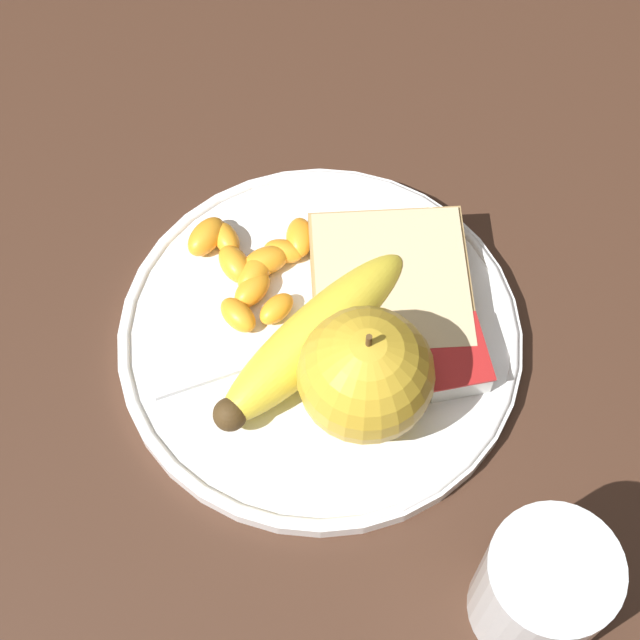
% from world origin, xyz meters
% --- Properties ---
extents(ground_plane, '(3.00, 3.00, 0.00)m').
position_xyz_m(ground_plane, '(0.00, 0.00, 0.00)').
color(ground_plane, '#42281C').
extents(plate, '(0.26, 0.26, 0.01)m').
position_xyz_m(plate, '(0.00, 0.00, 0.01)').
color(plate, white).
rests_on(plate, ground_plane).
extents(juice_glass, '(0.07, 0.07, 0.09)m').
position_xyz_m(juice_glass, '(0.19, 0.09, 0.04)').
color(juice_glass, silver).
rests_on(juice_glass, ground_plane).
extents(apple, '(0.08, 0.08, 0.09)m').
position_xyz_m(apple, '(0.05, 0.02, 0.05)').
color(apple, gold).
rests_on(apple, plate).
extents(banana, '(0.12, 0.15, 0.04)m').
position_xyz_m(banana, '(0.01, -0.01, 0.03)').
color(banana, yellow).
rests_on(banana, plate).
extents(bread_slice, '(0.12, 0.12, 0.02)m').
position_xyz_m(bread_slice, '(-0.02, 0.05, 0.02)').
color(bread_slice, '#AB8751').
rests_on(bread_slice, plate).
extents(fork, '(0.05, 0.17, 0.00)m').
position_xyz_m(fork, '(0.00, -0.01, 0.01)').
color(fork, silver).
rests_on(fork, plate).
extents(jam_packet, '(0.05, 0.04, 0.02)m').
position_xyz_m(jam_packet, '(0.04, 0.08, 0.02)').
color(jam_packet, silver).
rests_on(jam_packet, plate).
extents(orange_segment_0, '(0.03, 0.03, 0.02)m').
position_xyz_m(orange_segment_0, '(-0.02, -0.02, 0.02)').
color(orange_segment_0, orange).
rests_on(orange_segment_0, plate).
extents(orange_segment_1, '(0.03, 0.02, 0.01)m').
position_xyz_m(orange_segment_1, '(-0.08, -0.05, 0.02)').
color(orange_segment_1, orange).
rests_on(orange_segment_1, plate).
extents(orange_segment_2, '(0.03, 0.02, 0.02)m').
position_xyz_m(orange_segment_2, '(-0.07, -0.00, 0.02)').
color(orange_segment_2, orange).
rests_on(orange_segment_2, plate).
extents(orange_segment_3, '(0.03, 0.03, 0.02)m').
position_xyz_m(orange_segment_3, '(-0.06, -0.03, 0.02)').
color(orange_segment_3, orange).
rests_on(orange_segment_3, plate).
extents(orange_segment_4, '(0.04, 0.03, 0.02)m').
position_xyz_m(orange_segment_4, '(-0.06, -0.05, 0.02)').
color(orange_segment_4, orange).
rests_on(orange_segment_4, plate).
extents(orange_segment_5, '(0.03, 0.03, 0.02)m').
position_xyz_m(orange_segment_5, '(-0.06, -0.01, 0.02)').
color(orange_segment_5, orange).
rests_on(orange_segment_5, plate).
extents(orange_segment_6, '(0.03, 0.03, 0.02)m').
position_xyz_m(orange_segment_6, '(-0.04, -0.04, 0.02)').
color(orange_segment_6, orange).
rests_on(orange_segment_6, plate).
extents(orange_segment_7, '(0.04, 0.04, 0.02)m').
position_xyz_m(orange_segment_7, '(-0.08, -0.06, 0.02)').
color(orange_segment_7, orange).
rests_on(orange_segment_7, plate).
extents(orange_segment_8, '(0.03, 0.03, 0.02)m').
position_xyz_m(orange_segment_8, '(-0.02, -0.05, 0.02)').
color(orange_segment_8, orange).
rests_on(orange_segment_8, plate).
extents(orange_segment_9, '(0.04, 0.03, 0.02)m').
position_xyz_m(orange_segment_9, '(-0.05, -0.03, 0.02)').
color(orange_segment_9, orange).
rests_on(orange_segment_9, plate).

